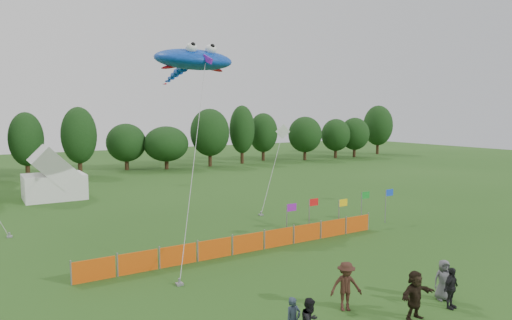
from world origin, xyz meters
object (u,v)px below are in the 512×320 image
tent_right (54,179)px  spectator_c (346,286)px  barrier_fence (248,243)px  spectator_e (443,280)px  stingray_kite (192,61)px  spectator_f (415,295)px  spectator_d (451,288)px  spectator_a (293,320)px

tent_right → spectator_c: tent_right is taller
barrier_fence → spectator_c: 8.20m
spectator_e → stingray_kite: bearing=125.3°
spectator_c → stingray_kite: bearing=109.5°
barrier_fence → spectator_f: size_ratio=9.92×
barrier_fence → spectator_e: bearing=-70.1°
tent_right → barrier_fence: size_ratio=0.28×
barrier_fence → spectator_d: spectator_d is taller
spectator_d → spectator_f: size_ratio=0.89×
tent_right → spectator_d: 33.47m
spectator_a → spectator_c: bearing=15.5°
tent_right → spectator_a: tent_right is taller
tent_right → spectator_f: 32.86m
barrier_fence → spectator_f: (1.04, -10.05, 0.40)m
barrier_fence → spectator_d: (2.98, -10.16, 0.30)m
stingray_kite → spectator_e: bearing=-82.6°
spectator_a → spectator_f: spectator_f is taller
spectator_d → spectator_e: size_ratio=0.98×
spectator_c → spectator_e: spectator_c is taller
spectator_d → spectator_f: spectator_f is taller
barrier_fence → spectator_e: size_ratio=10.95×
tent_right → spectator_f: tent_right is taller
spectator_d → spectator_f: 1.94m
spectator_e → stingray_kite: (-2.44, 18.76, 10.25)m
tent_right → spectator_d: tent_right is taller
spectator_d → spectator_e: (0.46, 0.66, 0.02)m
barrier_fence → spectator_d: bearing=-73.6°
spectator_f → stingray_kite: 21.83m
spectator_d → spectator_e: spectator_e is taller
barrier_fence → spectator_d: 10.59m
tent_right → stingray_kite: size_ratio=0.26×
spectator_d → spectator_f: bearing=169.2°
barrier_fence → stingray_kite: bearing=83.9°
spectator_a → spectator_f: size_ratio=0.85×
stingray_kite → spectator_d: bearing=-84.2°
spectator_a → spectator_c: spectator_c is taller
barrier_fence → spectator_a: (-3.73, -9.13, 0.27)m
barrier_fence → stingray_kite: size_ratio=0.94×
spectator_d → spectator_c: bearing=143.1°
spectator_a → spectator_e: spectator_e is taller
spectator_c → spectator_d: spectator_c is taller
spectator_a → spectator_e: (7.17, -0.37, 0.05)m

